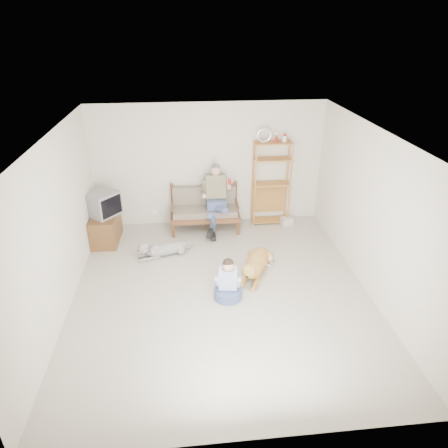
{
  "coord_description": "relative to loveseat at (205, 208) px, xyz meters",
  "views": [
    {
      "loc": [
        -0.53,
        -5.56,
        4.18
      ],
      "look_at": [
        0.15,
        1.0,
        0.79
      ],
      "focal_mm": 32.0,
      "sensor_mm": 36.0,
      "label": 1
    }
  ],
  "objects": [
    {
      "name": "loveseat",
      "position": [
        0.0,
        0.0,
        0.0
      ],
      "size": [
        1.51,
        0.72,
        0.95
      ],
      "rotation": [
        0.0,
        0.0,
        -0.01
      ],
      "color": "brown",
      "rests_on": "ground"
    },
    {
      "name": "etagere",
      "position": [
        1.49,
        0.15,
        0.48
      ],
      "size": [
        0.84,
        0.37,
        2.19
      ],
      "color": "#A76B34",
      "rests_on": "ground"
    },
    {
      "name": "book_stack",
      "position": [
        1.87,
        -0.01,
        -0.41
      ],
      "size": [
        0.28,
        0.22,
        0.16
      ],
      "primitive_type": "cube",
      "rotation": [
        0.0,
        0.0,
        0.18
      ],
      "color": "silver",
      "rests_on": "ground"
    },
    {
      "name": "floor",
      "position": [
        0.13,
        -2.4,
        -0.49
      ],
      "size": [
        5.5,
        5.5,
        0.0
      ],
      "primitive_type": "plane",
      "color": "beige",
      "rests_on": "ground"
    },
    {
      "name": "shaggy_dog",
      "position": [
        -0.92,
        -1.09,
        -0.34
      ],
      "size": [
        1.18,
        0.53,
        0.36
      ],
      "rotation": [
        0.0,
        0.0,
        -1.26
      ],
      "color": "silver",
      "rests_on": "ground"
    },
    {
      "name": "terrier",
      "position": [
        1.01,
        -1.57,
        -0.39
      ],
      "size": [
        0.52,
        0.39,
        0.22
      ],
      "rotation": [
        0.0,
        0.0,
        0.96
      ],
      "color": "white",
      "rests_on": "ground"
    },
    {
      "name": "golden_retriever",
      "position": [
        0.8,
        -1.9,
        -0.3
      ],
      "size": [
        0.76,
        1.4,
        0.45
      ],
      "rotation": [
        0.0,
        0.0,
        -0.42
      ],
      "color": "#AC7C3B",
      "rests_on": "ground"
    },
    {
      "name": "man",
      "position": [
        0.22,
        -0.23,
        0.2
      ],
      "size": [
        0.57,
        0.81,
        1.31
      ],
      "color": "#475482",
      "rests_on": "loveseat"
    },
    {
      "name": "wall_left",
      "position": [
        -2.37,
        -2.4,
        0.86
      ],
      "size": [
        0.0,
        5.5,
        5.5
      ],
      "primitive_type": "plane",
      "rotation": [
        1.57,
        0.0,
        1.57
      ],
      "color": "beige",
      "rests_on": "ground"
    },
    {
      "name": "wall_back",
      "position": [
        0.13,
        0.35,
        0.86
      ],
      "size": [
        5.0,
        0.0,
        5.0
      ],
      "primitive_type": "plane",
      "rotation": [
        1.57,
        0.0,
        0.0
      ],
      "color": "beige",
      "rests_on": "ground"
    },
    {
      "name": "tv_stand",
      "position": [
        -2.1,
        -0.38,
        -0.19
      ],
      "size": [
        0.54,
        0.92,
        0.6
      ],
      "rotation": [
        0.0,
        0.0,
        -0.04
      ],
      "color": "brown",
      "rests_on": "ground"
    },
    {
      "name": "crt_tv",
      "position": [
        -2.07,
        -0.35,
        0.36
      ],
      "size": [
        0.74,
        0.75,
        0.49
      ],
      "rotation": [
        0.0,
        0.0,
        -0.69
      ],
      "color": "gray",
      "rests_on": "tv_stand"
    },
    {
      "name": "wall_front",
      "position": [
        0.13,
        -5.15,
        0.86
      ],
      "size": [
        5.0,
        0.0,
        5.0
      ],
      "primitive_type": "plane",
      "rotation": [
        -1.57,
        0.0,
        0.0
      ],
      "color": "beige",
      "rests_on": "ground"
    },
    {
      "name": "ceiling",
      "position": [
        0.13,
        -2.4,
        2.21
      ],
      "size": [
        5.5,
        5.5,
        0.0
      ],
      "primitive_type": "plane",
      "rotation": [
        3.14,
        0.0,
        0.0
      ],
      "color": "silver",
      "rests_on": "ground"
    },
    {
      "name": "child",
      "position": [
        0.23,
        -2.55,
        -0.22
      ],
      "size": [
        0.48,
        0.48,
        0.75
      ],
      "rotation": [
        0.0,
        0.0,
        -0.16
      ],
      "color": "#475482",
      "rests_on": "ground"
    },
    {
      "name": "wall_outlet",
      "position": [
        -1.12,
        0.34,
        -0.19
      ],
      "size": [
        0.12,
        0.02,
        0.08
      ],
      "primitive_type": "cube",
      "color": "white",
      "rests_on": "ground"
    },
    {
      "name": "wall_right",
      "position": [
        2.63,
        -2.4,
        0.86
      ],
      "size": [
        0.0,
        5.5,
        5.5
      ],
      "primitive_type": "plane",
      "rotation": [
        1.57,
        0.0,
        -1.57
      ],
      "color": "beige",
      "rests_on": "ground"
    }
  ]
}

